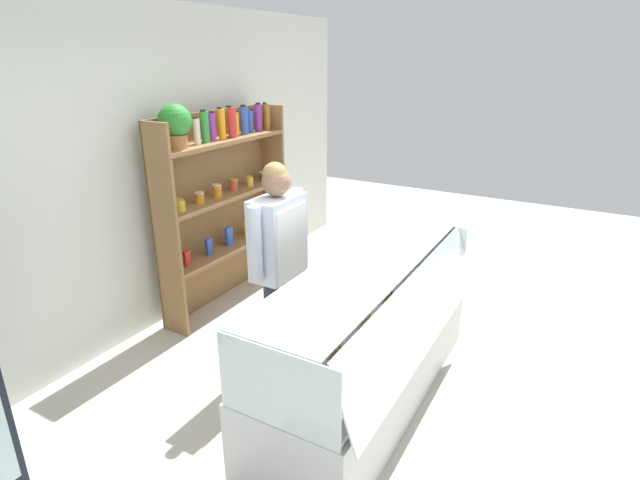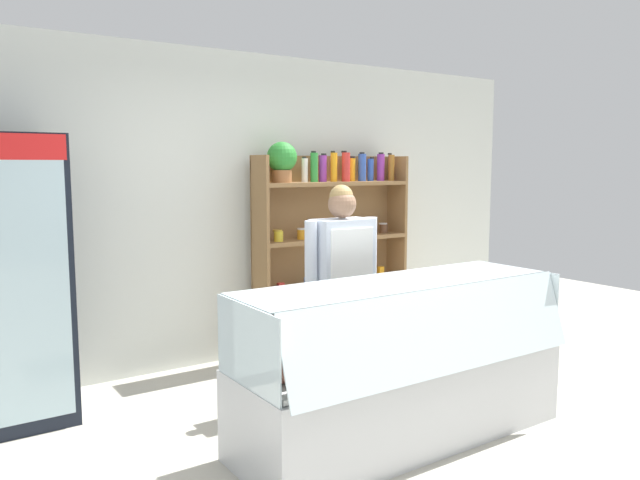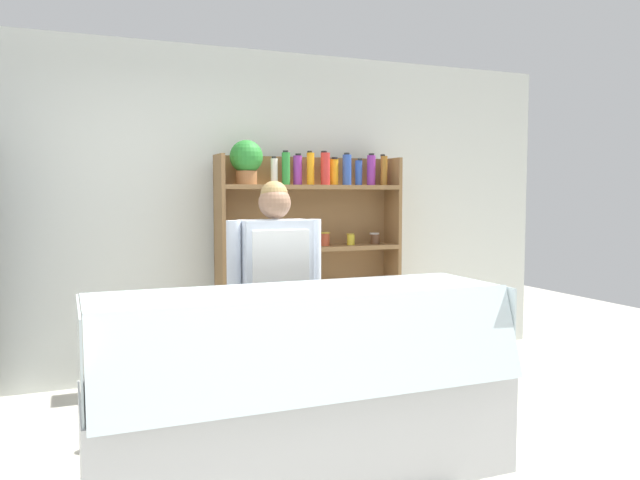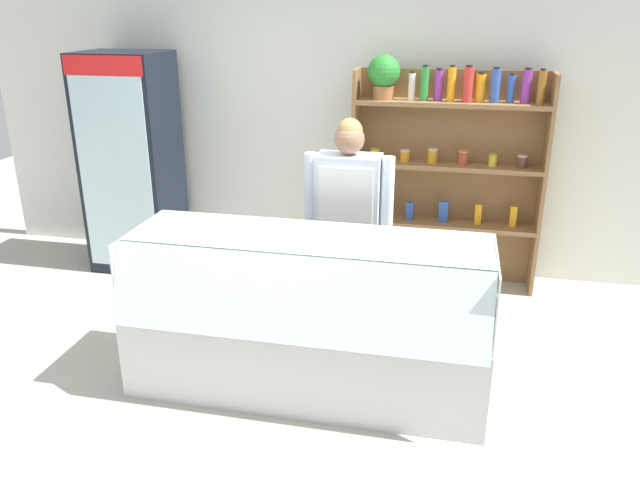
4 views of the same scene
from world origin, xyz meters
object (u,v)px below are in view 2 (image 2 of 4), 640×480
at_px(deli_display_case, 401,391).
at_px(shop_clerk, 342,274).
at_px(shelving_unit, 326,233).
at_px(drinks_fridge, 7,282).

distance_m(deli_display_case, shop_clerk, 1.01).
xyz_separation_m(shelving_unit, shop_clerk, (-0.59, -1.07, -0.17)).
relative_size(deli_display_case, shop_clerk, 1.38).
bearing_deg(drinks_fridge, shop_clerk, -22.00).
distance_m(shelving_unit, shop_clerk, 1.23).
bearing_deg(deli_display_case, shelving_unit, 69.16).
height_order(shelving_unit, shop_clerk, shelving_unit).
bearing_deg(shop_clerk, deli_display_case, -98.31).
bearing_deg(deli_display_case, shop_clerk, 81.69).
height_order(deli_display_case, shop_clerk, shop_clerk).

